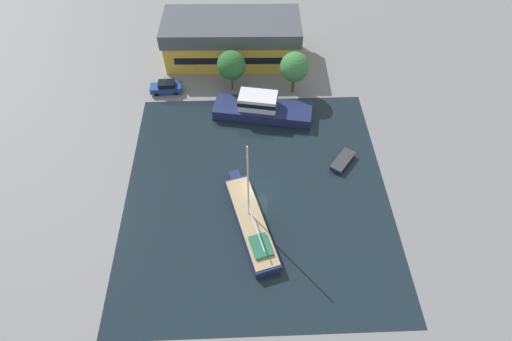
{
  "coord_description": "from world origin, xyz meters",
  "views": [
    {
      "loc": [
        -1.07,
        -26.55,
        37.07
      ],
      "look_at": [
        0.0,
        2.38,
        1.0
      ],
      "focal_mm": 28.0,
      "sensor_mm": 36.0,
      "label": 1
    }
  ],
  "objects_px": {
    "warehouse_building": "(232,39)",
    "quay_tree_by_water": "(295,67)",
    "sailboat_moored": "(251,222)",
    "motor_cruiser": "(261,108)",
    "parked_car": "(166,87)",
    "quay_tree_near_building": "(231,65)",
    "small_dinghy": "(343,161)"
  },
  "relations": [
    {
      "from": "quay_tree_by_water",
      "to": "small_dinghy",
      "type": "height_order",
      "value": "quay_tree_by_water"
    },
    {
      "from": "small_dinghy",
      "to": "quay_tree_near_building",
      "type": "bearing_deg",
      "value": 171.28
    },
    {
      "from": "parked_car",
      "to": "small_dinghy",
      "type": "relative_size",
      "value": 1.11
    },
    {
      "from": "warehouse_building",
      "to": "quay_tree_by_water",
      "type": "xyz_separation_m",
      "value": [
        8.44,
        -8.42,
        1.02
      ]
    },
    {
      "from": "small_dinghy",
      "to": "parked_car",
      "type": "bearing_deg",
      "value": -173.49
    },
    {
      "from": "parked_car",
      "to": "small_dinghy",
      "type": "distance_m",
      "value": 26.51
    },
    {
      "from": "warehouse_building",
      "to": "quay_tree_near_building",
      "type": "xyz_separation_m",
      "value": [
        -0.03,
        -7.6,
        0.91
      ]
    },
    {
      "from": "sailboat_moored",
      "to": "small_dinghy",
      "type": "height_order",
      "value": "sailboat_moored"
    },
    {
      "from": "quay_tree_near_building",
      "to": "motor_cruiser",
      "type": "height_order",
      "value": "quay_tree_near_building"
    },
    {
      "from": "warehouse_building",
      "to": "sailboat_moored",
      "type": "height_order",
      "value": "sailboat_moored"
    },
    {
      "from": "warehouse_building",
      "to": "parked_car",
      "type": "height_order",
      "value": "warehouse_building"
    },
    {
      "from": "parked_car",
      "to": "motor_cruiser",
      "type": "relative_size",
      "value": 0.33
    },
    {
      "from": "sailboat_moored",
      "to": "small_dinghy",
      "type": "bearing_deg",
      "value": 20.96
    },
    {
      "from": "warehouse_building",
      "to": "sailboat_moored",
      "type": "relative_size",
      "value": 1.54
    },
    {
      "from": "warehouse_building",
      "to": "small_dinghy",
      "type": "distance_m",
      "value": 25.67
    },
    {
      "from": "motor_cruiser",
      "to": "quay_tree_near_building",
      "type": "bearing_deg",
      "value": 45.55
    },
    {
      "from": "sailboat_moored",
      "to": "motor_cruiser",
      "type": "height_order",
      "value": "sailboat_moored"
    },
    {
      "from": "warehouse_building",
      "to": "sailboat_moored",
      "type": "distance_m",
      "value": 30.27
    },
    {
      "from": "parked_car",
      "to": "sailboat_moored",
      "type": "height_order",
      "value": "sailboat_moored"
    },
    {
      "from": "quay_tree_near_building",
      "to": "parked_car",
      "type": "bearing_deg",
      "value": -178.38
    },
    {
      "from": "motor_cruiser",
      "to": "small_dinghy",
      "type": "distance_m",
      "value": 12.88
    },
    {
      "from": "quay_tree_near_building",
      "to": "sailboat_moored",
      "type": "bearing_deg",
      "value": -85.03
    },
    {
      "from": "quay_tree_by_water",
      "to": "warehouse_building",
      "type": "bearing_deg",
      "value": 135.04
    },
    {
      "from": "motor_cruiser",
      "to": "parked_car",
      "type": "bearing_deg",
      "value": 78.92
    },
    {
      "from": "sailboat_moored",
      "to": "parked_car",
      "type": "bearing_deg",
      "value": 101.52
    },
    {
      "from": "quay_tree_near_building",
      "to": "small_dinghy",
      "type": "height_order",
      "value": "quay_tree_near_building"
    },
    {
      "from": "warehouse_building",
      "to": "small_dinghy",
      "type": "relative_size",
      "value": 5.09
    },
    {
      "from": "quay_tree_near_building",
      "to": "sailboat_moored",
      "type": "height_order",
      "value": "sailboat_moored"
    },
    {
      "from": "quay_tree_near_building",
      "to": "motor_cruiser",
      "type": "distance_m",
      "value": 7.29
    },
    {
      "from": "quay_tree_by_water",
      "to": "sailboat_moored",
      "type": "bearing_deg",
      "value": -106.72
    },
    {
      "from": "warehouse_building",
      "to": "motor_cruiser",
      "type": "xyz_separation_m",
      "value": [
        3.79,
        -13.09,
        -1.97
      ]
    },
    {
      "from": "quay_tree_by_water",
      "to": "motor_cruiser",
      "type": "distance_m",
      "value": 7.23
    }
  ]
}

